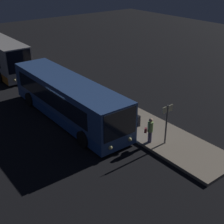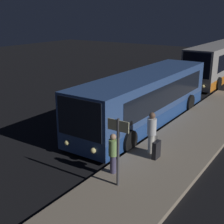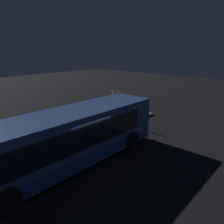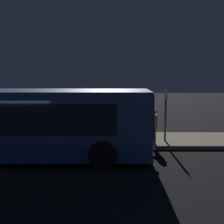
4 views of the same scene
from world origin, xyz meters
The scene contains 7 objects.
ground centered at (0.00, 0.00, 0.00)m, with size 80.00×80.00×0.00m, color black.
platform centered at (0.00, 3.22, 0.10)m, with size 20.00×3.24×0.19m.
bus_lead centered at (-0.80, 0.14, 1.40)m, with size 11.59×2.90×2.80m.
passenger_boarding centered at (2.99, 2.46, 1.18)m, with size 0.50×0.50×1.83m.
passenger_waiting centered at (5.39, 2.09, 1.05)m, with size 0.59×0.56×1.59m.
suitcase centered at (3.36, 2.90, 0.57)m, with size 0.48×0.19×0.99m.
sign_post centered at (6.05, 2.73, 1.77)m, with size 0.10×0.83×2.49m.
Camera 3 is at (-6.71, -8.48, 5.85)m, focal length 35.00 mm.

